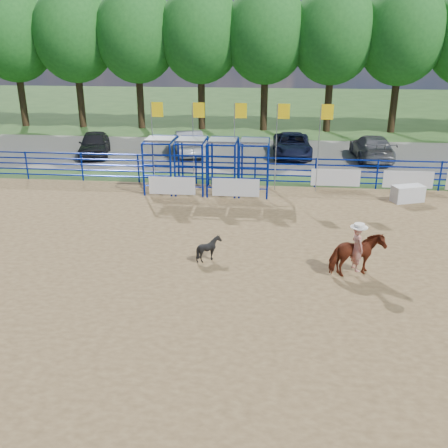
{
  "coord_description": "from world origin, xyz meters",
  "views": [
    {
      "loc": [
        0.9,
        -14.4,
        7.18
      ],
      "look_at": [
        -0.66,
        1.0,
        1.3
      ],
      "focal_mm": 40.0,
      "sensor_mm": 36.0,
      "label": 1
    }
  ],
  "objects": [
    {
      "name": "perimeter_fence",
      "position": [
        0.0,
        0.0,
        0.75
      ],
      "size": [
        30.1,
        20.1,
        1.5
      ],
      "color": "#061E96",
      "rests_on": "ground"
    },
    {
      "name": "calf",
      "position": [
        -1.15,
        0.87,
        0.45
      ],
      "size": [
        0.82,
        0.75,
        0.85
      ],
      "primitive_type": "imported",
      "rotation": [
        0.0,
        0.0,
        1.49
      ],
      "color": "black",
      "rests_on": "arena_dirt"
    },
    {
      "name": "car_a",
      "position": [
        -10.36,
        15.74,
        0.75
      ],
      "size": [
        2.78,
        4.67,
        1.49
      ],
      "primitive_type": "imported",
      "rotation": [
        0.0,
        0.0,
        0.25
      ],
      "color": "black",
      "rests_on": "gravel_strip"
    },
    {
      "name": "car_d",
      "position": [
        6.86,
        16.46,
        0.75
      ],
      "size": [
        2.18,
        5.14,
        1.48
      ],
      "primitive_type": "imported",
      "rotation": [
        0.0,
        0.0,
        3.16
      ],
      "color": "slate",
      "rests_on": "gravel_strip"
    },
    {
      "name": "car_b",
      "position": [
        -4.51,
        16.73,
        0.77
      ],
      "size": [
        2.77,
        4.9,
        1.53
      ],
      "primitive_type": "imported",
      "rotation": [
        0.0,
        0.0,
        3.4
      ],
      "color": "#95989D",
      "rests_on": "gravel_strip"
    },
    {
      "name": "chute_assembly",
      "position": [
        -1.9,
        8.84,
        1.26
      ],
      "size": [
        19.32,
        2.41,
        4.2
      ],
      "color": "#061E96",
      "rests_on": "ground"
    },
    {
      "name": "gravel_strip",
      "position": [
        0.0,
        17.0,
        0.01
      ],
      "size": [
        40.0,
        10.0,
        0.01
      ],
      "primitive_type": "cube",
      "color": "slate",
      "rests_on": "ground"
    },
    {
      "name": "treeline",
      "position": [
        0.0,
        26.0,
        7.53
      ],
      "size": [
        56.4,
        6.4,
        11.24
      ],
      "color": "#3F2B19",
      "rests_on": "ground"
    },
    {
      "name": "horse_and_rider",
      "position": [
        3.59,
        0.2,
        0.88
      ],
      "size": [
        1.83,
        1.31,
        2.48
      ],
      "color": "maroon",
      "rests_on": "arena_dirt"
    },
    {
      "name": "announcer_table",
      "position": [
        7.06,
        8.09,
        0.4
      ],
      "size": [
        1.55,
        1.11,
        0.75
      ],
      "primitive_type": "cube",
      "rotation": [
        0.0,
        0.0,
        0.35
      ],
      "color": "silver",
      "rests_on": "arena_dirt"
    },
    {
      "name": "arena_dirt",
      "position": [
        0.0,
        0.0,
        0.01
      ],
      "size": [
        30.0,
        20.0,
        0.02
      ],
      "primitive_type": "cube",
      "color": "olive",
      "rests_on": "ground"
    },
    {
      "name": "ground",
      "position": [
        0.0,
        0.0,
        0.0
      ],
      "size": [
        120.0,
        120.0,
        0.0
      ],
      "primitive_type": "plane",
      "color": "#315421",
      "rests_on": "ground"
    },
    {
      "name": "car_c",
      "position": [
        2.02,
        16.91,
        0.71
      ],
      "size": [
        2.42,
        5.06,
        1.39
      ],
      "primitive_type": "imported",
      "rotation": [
        0.0,
        0.0,
        0.02
      ],
      "color": "black",
      "rests_on": "gravel_strip"
    }
  ]
}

